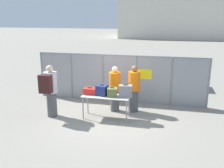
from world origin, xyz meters
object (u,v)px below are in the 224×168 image
suitcase_grey (125,91)px  utility_trailer (163,78)px  suitcase_red (90,91)px  suitcase_olive (112,92)px  suitcase_navy (102,90)px  inspection_table (106,98)px  security_worker_far (134,88)px  security_worker_near (115,88)px  traveler_hooded (50,89)px

suitcase_grey → utility_trailer: suitcase_grey is taller
suitcase_red → suitcase_olive: suitcase_olive is taller
suitcase_navy → utility_trailer: 4.89m
inspection_table → suitcase_grey: suitcase_grey is taller
security_worker_far → utility_trailer: bearing=-98.4°
suitcase_navy → security_worker_near: 0.74m
security_worker_far → suitcase_olive: bearing=59.5°
security_worker_far → utility_trailer: size_ratio=0.39×
suitcase_red → suitcase_grey: (1.23, -0.03, 0.09)m
suitcase_olive → security_worker_far: size_ratio=0.22×
suitcase_grey → utility_trailer: 4.65m
suitcase_olive → security_worker_near: (-0.07, 0.72, -0.08)m
suitcase_navy → suitcase_grey: suitcase_grey is taller
suitcase_navy → security_worker_near: bearing=66.5°
security_worker_far → suitcase_grey: bearing=83.6°
suitcase_navy → suitcase_olive: 0.37m
suitcase_olive → security_worker_near: security_worker_near is taller
inspection_table → traveler_hooded: traveler_hooded is taller
utility_trailer → security_worker_near: bearing=-113.3°
inspection_table → security_worker_near: bearing=79.2°
suitcase_red → utility_trailer: size_ratio=0.11×
suitcase_olive → security_worker_near: 0.73m
inspection_table → suitcase_olive: (0.21, -0.00, 0.22)m
security_worker_near → suitcase_grey: bearing=123.7°
inspection_table → utility_trailer: bearing=68.6°
suitcase_red → suitcase_navy: suitcase_navy is taller
suitcase_red → utility_trailer: 5.05m
suitcase_red → traveler_hooded: 1.36m
suitcase_olive → security_worker_far: security_worker_far is taller
security_worker_near → utility_trailer: size_ratio=0.39×
suitcase_grey → utility_trailer: (1.12, 4.47, -0.58)m
security_worker_near → traveler_hooded: bearing=24.5°
suitcase_olive → security_worker_far: 1.04m
suitcase_grey → security_worker_near: 0.87m
traveler_hooded → security_worker_far: 2.94m
security_worker_near → suitcase_red: bearing=39.8°
suitcase_red → security_worker_far: (1.40, 0.77, -0.02)m
utility_trailer → suitcase_olive: bearing=-109.1°
inspection_table → suitcase_navy: size_ratio=4.02×
traveler_hooded → inspection_table: bearing=9.5°
suitcase_red → utility_trailer: suitcase_red is taller
utility_trailer → traveler_hooded: bearing=-127.1°
suitcase_navy → suitcase_grey: bearing=-1.0°
suitcase_red → utility_trailer: bearing=62.1°
inspection_table → security_worker_far: bearing=45.3°
suitcase_red → security_worker_far: size_ratio=0.27×
inspection_table → suitcase_navy: (-0.15, 0.05, 0.25)m
suitcase_olive → suitcase_red: bearing=175.2°
suitcase_navy → suitcase_red: bearing=177.5°
suitcase_olive → traveler_hooded: (-2.08, -0.32, 0.05)m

